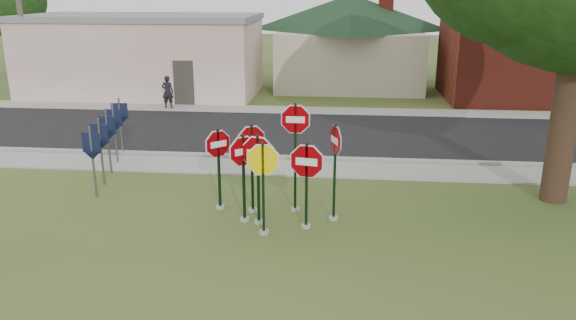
# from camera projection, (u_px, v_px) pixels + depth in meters

# --- Properties ---
(ground) EXTENTS (120.00, 120.00, 0.00)m
(ground) POSITION_uv_depth(u_px,v_px,m) (262.00, 244.00, 12.70)
(ground) COLOR #324F1D
(ground) RESTS_ON ground
(sidewalk_near) EXTENTS (60.00, 1.60, 0.06)m
(sidewalk_near) POSITION_uv_depth(u_px,v_px,m) (287.00, 168.00, 17.92)
(sidewalk_near) COLOR #979890
(sidewalk_near) RESTS_ON ground
(road) EXTENTS (60.00, 7.00, 0.04)m
(road) POSITION_uv_depth(u_px,v_px,m) (298.00, 133.00, 22.20)
(road) COLOR black
(road) RESTS_ON ground
(sidewalk_far) EXTENTS (60.00, 1.60, 0.06)m
(sidewalk_far) POSITION_uv_depth(u_px,v_px,m) (306.00, 111.00, 26.29)
(sidewalk_far) COLOR #979890
(sidewalk_far) RESTS_ON ground
(curb) EXTENTS (60.00, 0.20, 0.14)m
(curb) POSITION_uv_depth(u_px,v_px,m) (290.00, 158.00, 18.86)
(curb) COLOR #979890
(curb) RESTS_ON ground
(stop_sign_center) EXTENTS (1.13, 0.29, 2.37)m
(stop_sign_center) POSITION_uv_depth(u_px,v_px,m) (258.00, 167.00, 13.36)
(stop_sign_center) COLOR gray
(stop_sign_center) RESTS_ON ground
(stop_sign_yellow) EXTENTS (1.04, 0.24, 2.33)m
(stop_sign_yellow) POSITION_uv_depth(u_px,v_px,m) (263.00, 177.00, 12.80)
(stop_sign_yellow) COLOR gray
(stop_sign_yellow) RESTS_ON ground
(stop_sign_left) EXTENTS (0.80, 0.66, 2.31)m
(stop_sign_left) POSITION_uv_depth(u_px,v_px,m) (243.00, 167.00, 13.54)
(stop_sign_left) COLOR gray
(stop_sign_left) RESTS_ON ground
(stop_sign_right) EXTENTS (1.11, 0.24, 2.23)m
(stop_sign_right) POSITION_uv_depth(u_px,v_px,m) (307.00, 175.00, 13.15)
(stop_sign_right) COLOR gray
(stop_sign_right) RESTS_ON ground
(stop_sign_back_right) EXTENTS (1.02, 0.24, 2.93)m
(stop_sign_back_right) POSITION_uv_depth(u_px,v_px,m) (295.00, 142.00, 14.05)
(stop_sign_back_right) COLOR gray
(stop_sign_back_right) RESTS_ON ground
(stop_sign_back_left) EXTENTS (0.87, 0.49, 2.42)m
(stop_sign_back_left) POSITION_uv_depth(u_px,v_px,m) (252.00, 157.00, 14.08)
(stop_sign_back_left) COLOR gray
(stop_sign_back_left) RESTS_ON ground
(stop_sign_far_right) EXTENTS (0.36, 0.93, 2.55)m
(stop_sign_far_right) POSITION_uv_depth(u_px,v_px,m) (335.00, 160.00, 13.57)
(stop_sign_far_right) COLOR gray
(stop_sign_far_right) RESTS_ON ground
(stop_sign_far_left) EXTENTS (0.74, 0.68, 2.25)m
(stop_sign_far_left) POSITION_uv_depth(u_px,v_px,m) (219.00, 159.00, 14.32)
(stop_sign_far_left) COLOR gray
(stop_sign_far_left) RESTS_ON ground
(route_sign_row) EXTENTS (1.43, 4.63, 2.00)m
(route_sign_row) POSITION_uv_depth(u_px,v_px,m) (108.00, 135.00, 17.13)
(route_sign_row) COLOR #59595E
(route_sign_row) RESTS_ON ground
(building_stucco) EXTENTS (12.20, 6.20, 4.20)m
(building_stucco) POSITION_uv_depth(u_px,v_px,m) (143.00, 54.00, 30.03)
(building_stucco) COLOR silver
(building_stucco) RESTS_ON ground
(building_house) EXTENTS (11.60, 11.60, 6.20)m
(building_house) POSITION_uv_depth(u_px,v_px,m) (350.00, 22.00, 32.36)
(building_house) COLOR #BBB195
(building_house) RESTS_ON ground
(building_brick) EXTENTS (10.20, 6.20, 4.75)m
(building_brick) POSITION_uv_depth(u_px,v_px,m) (548.00, 52.00, 28.45)
(building_brick) COLOR maroon
(building_brick) RESTS_ON ground
(utility_pole_near) EXTENTS (2.20, 0.26, 9.50)m
(utility_pole_near) POSITION_uv_depth(u_px,v_px,m) (18.00, 0.00, 27.02)
(utility_pole_near) COLOR #4E3F34
(utility_pole_near) RESTS_ON ground
(pedestrian) EXTENTS (0.56, 0.37, 1.54)m
(pedestrian) POSITION_uv_depth(u_px,v_px,m) (168.00, 92.00, 26.52)
(pedestrian) COLOR black
(pedestrian) RESTS_ON sidewalk_far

